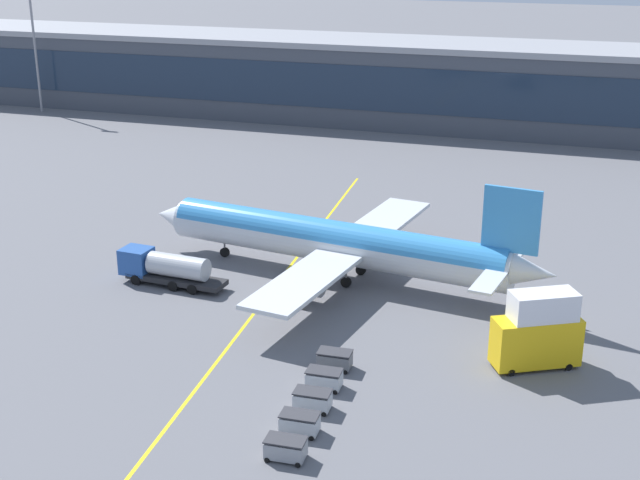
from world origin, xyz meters
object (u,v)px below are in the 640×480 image
(catering_lift, at_px, (538,331))
(baggage_cart_3, at_px, (324,379))
(main_airliner, at_px, (337,242))
(baggage_cart_2, at_px, (312,400))
(baggage_cart_0, at_px, (286,448))
(fuel_tanker, at_px, (165,267))
(baggage_cart_1, at_px, (300,423))
(baggage_cart_4, at_px, (335,359))

(catering_lift, distance_m, baggage_cart_3, 17.16)
(main_airliner, height_order, baggage_cart_3, main_airliner)
(baggage_cart_2, relative_size, baggage_cart_3, 1.00)
(baggage_cart_0, bearing_deg, catering_lift, 51.78)
(main_airliner, xyz_separation_m, fuel_tanker, (-15.17, -6.82, -2.00))
(main_airliner, distance_m, baggage_cart_3, 22.09)
(baggage_cart_2, bearing_deg, fuel_tanker, 140.08)
(fuel_tanker, bearing_deg, catering_lift, -9.35)
(catering_lift, distance_m, baggage_cart_2, 18.81)
(baggage_cart_1, bearing_deg, baggage_cart_2, 93.03)
(baggage_cart_0, relative_size, baggage_cart_3, 1.00)
(baggage_cart_3, bearing_deg, baggage_cart_4, 93.03)
(main_airliner, relative_size, baggage_cart_2, 15.63)
(fuel_tanker, height_order, baggage_cart_4, fuel_tanker)
(fuel_tanker, bearing_deg, baggage_cart_4, -28.38)
(baggage_cart_3, bearing_deg, fuel_tanker, 145.41)
(catering_lift, height_order, baggage_cart_1, catering_lift)
(catering_lift, distance_m, baggage_cart_4, 15.98)
(catering_lift, height_order, baggage_cart_0, catering_lift)
(baggage_cart_1, distance_m, baggage_cart_2, 3.20)
(baggage_cart_1, bearing_deg, baggage_cart_0, -86.97)
(catering_lift, height_order, baggage_cart_4, catering_lift)
(fuel_tanker, relative_size, baggage_cart_3, 4.01)
(baggage_cart_3, bearing_deg, main_airliner, 104.86)
(main_airliner, bearing_deg, baggage_cart_2, -76.64)
(fuel_tanker, bearing_deg, main_airliner, 24.22)
(baggage_cart_2, bearing_deg, baggage_cart_0, -86.97)
(main_airliner, xyz_separation_m, catering_lift, (20.35, -12.67, -0.68))
(catering_lift, relative_size, baggage_cart_1, 2.62)
(catering_lift, xyz_separation_m, baggage_cart_0, (-14.23, -18.07, -2.28))
(main_airliner, xyz_separation_m, baggage_cart_2, (5.78, -24.35, -2.96))
(baggage_cart_0, height_order, baggage_cart_2, same)
(catering_lift, height_order, baggage_cart_3, catering_lift)
(baggage_cart_0, bearing_deg, baggage_cart_2, 93.03)
(catering_lift, relative_size, baggage_cart_3, 2.62)
(baggage_cart_0, bearing_deg, main_airliner, 101.26)
(catering_lift, relative_size, baggage_cart_0, 2.62)
(baggage_cart_1, bearing_deg, catering_lift, 45.93)
(fuel_tanker, height_order, baggage_cart_2, fuel_tanker)
(baggage_cart_1, bearing_deg, fuel_tanker, 135.54)
(main_airliner, distance_m, fuel_tanker, 16.75)
(baggage_cart_0, relative_size, baggage_cart_2, 1.00)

